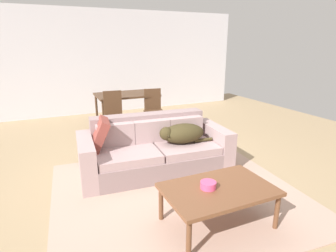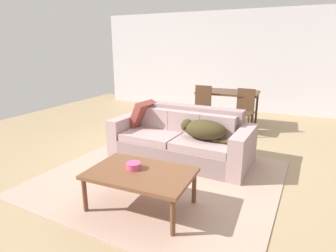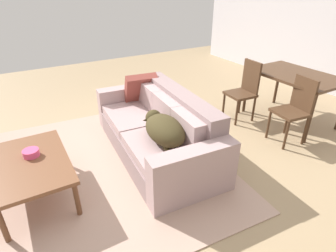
{
  "view_description": "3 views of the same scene",
  "coord_description": "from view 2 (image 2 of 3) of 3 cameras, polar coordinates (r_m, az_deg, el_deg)",
  "views": [
    {
      "loc": [
        -1.47,
        -3.67,
        1.85
      ],
      "look_at": [
        0.14,
        -0.1,
        0.68
      ],
      "focal_mm": 29.85,
      "sensor_mm": 36.0,
      "label": 1
    },
    {
      "loc": [
        1.4,
        -3.93,
        1.71
      ],
      "look_at": [
        -0.31,
        0.01,
        0.5
      ],
      "focal_mm": 29.48,
      "sensor_mm": 36.0,
      "label": 2
    },
    {
      "loc": [
        2.7,
        -1.49,
        2.05
      ],
      "look_at": [
        0.17,
        -0.02,
        0.48
      ],
      "focal_mm": 29.38,
      "sensor_mm": 36.0,
      "label": 3
    }
  ],
  "objects": [
    {
      "name": "ground_plane",
      "position": [
        4.51,
        3.58,
        -6.54
      ],
      "size": [
        10.0,
        10.0,
        0.0
      ],
      "primitive_type": "plane",
      "color": "tan"
    },
    {
      "name": "back_partition",
      "position": [
        8.06,
        13.79,
        12.79
      ],
      "size": [
        8.0,
        0.12,
        2.7
      ],
      "primitive_type": "cube",
      "color": "silver",
      "rests_on": "ground"
    },
    {
      "name": "area_rug",
      "position": [
        3.84,
        -1.47,
        -10.51
      ],
      "size": [
        3.23,
        3.01,
        0.01
      ],
      "primitive_type": "cube",
      "rotation": [
        0.0,
        0.0,
        -0.08
      ],
      "color": "tan",
      "rests_on": "ground"
    },
    {
      "name": "couch",
      "position": [
        4.4,
        2.89,
        -2.79
      ],
      "size": [
        2.24,
        1.12,
        0.8
      ],
      "rotation": [
        0.0,
        0.0,
        -0.08
      ],
      "color": "gray",
      "rests_on": "ground"
    },
    {
      "name": "dog_on_left_cushion",
      "position": [
        4.08,
        7.32,
        -0.7
      ],
      "size": [
        0.81,
        0.44,
        0.29
      ],
      "rotation": [
        0.0,
        0.0,
        -0.08
      ],
      "color": "#3A311A",
      "rests_on": "couch"
    },
    {
      "name": "throw_pillow_by_left_arm",
      "position": [
        4.73,
        -5.38,
        2.42
      ],
      "size": [
        0.36,
        0.5,
        0.47
      ],
      "primitive_type": "cube",
      "rotation": [
        0.0,
        0.44,
        -0.13
      ],
      "color": "brown",
      "rests_on": "couch"
    },
    {
      "name": "coffee_table",
      "position": [
        3.03,
        -5.71,
        -10.1
      ],
      "size": [
        1.12,
        0.73,
        0.43
      ],
      "color": "brown",
      "rests_on": "ground"
    },
    {
      "name": "bowl_on_coffee_table",
      "position": [
        3.07,
        -7.1,
        -8.15
      ],
      "size": [
        0.16,
        0.16,
        0.07
      ],
      "primitive_type": "cylinder",
      "color": "#EA4C7F",
      "rests_on": "coffee_table"
    },
    {
      "name": "dining_table",
      "position": [
        6.37,
        12.31,
        6.35
      ],
      "size": [
        1.31,
        0.87,
        0.78
      ],
      "color": "#4A301E",
      "rests_on": "ground"
    },
    {
      "name": "dining_chair_near_left",
      "position": [
        5.93,
        6.87,
        4.06
      ],
      "size": [
        0.43,
        0.43,
        0.95
      ],
      "rotation": [
        0.0,
        0.0,
        -0.07
      ],
      "color": "#4A301E",
      "rests_on": "ground"
    },
    {
      "name": "dining_chair_near_right",
      "position": [
        5.83,
        15.38,
        3.36
      ],
      "size": [
        0.45,
        0.45,
        0.92
      ],
      "rotation": [
        0.0,
        0.0,
        -0.12
      ],
      "color": "#4A301E",
      "rests_on": "ground"
    }
  ]
}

